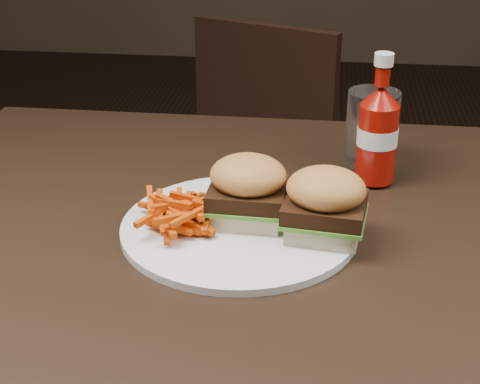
# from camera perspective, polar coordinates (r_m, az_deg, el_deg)

# --- Properties ---
(dining_table) EXTENTS (1.20, 0.80, 0.04)m
(dining_table) POSITION_cam_1_polar(r_m,az_deg,el_deg) (0.93, 7.11, -4.11)
(dining_table) COLOR black
(dining_table) RESTS_ON ground
(chair_far) EXTENTS (0.49, 0.49, 0.04)m
(chair_far) POSITION_cam_1_polar(r_m,az_deg,el_deg) (1.91, 4.18, 2.17)
(chair_far) COLOR black
(chair_far) RESTS_ON ground
(plate) EXTENTS (0.29, 0.29, 0.01)m
(plate) POSITION_cam_1_polar(r_m,az_deg,el_deg) (0.91, -0.08, -2.81)
(plate) COLOR white
(plate) RESTS_ON dining_table
(sandwich_half_a) EXTENTS (0.09, 0.08, 0.02)m
(sandwich_half_a) POSITION_cam_1_polar(r_m,az_deg,el_deg) (0.92, 0.62, -1.52)
(sandwich_half_a) COLOR beige
(sandwich_half_a) RESTS_ON plate
(sandwich_half_b) EXTENTS (0.09, 0.09, 0.02)m
(sandwich_half_b) POSITION_cam_1_polar(r_m,az_deg,el_deg) (0.89, 6.53, -2.64)
(sandwich_half_b) COLOR beige
(sandwich_half_b) RESTS_ON plate
(fries_pile) EXTENTS (0.12, 0.12, 0.04)m
(fries_pile) POSITION_cam_1_polar(r_m,az_deg,el_deg) (0.91, -4.68, -1.29)
(fries_pile) COLOR #AF3700
(fries_pile) RESTS_ON plate
(ketchup_bottle) EXTENTS (0.07, 0.07, 0.11)m
(ketchup_bottle) POSITION_cam_1_polar(r_m,az_deg,el_deg) (1.04, 10.56, 3.76)
(ketchup_bottle) COLOR #8F0D06
(ketchup_bottle) RESTS_ON dining_table
(tumbler) EXTENTS (0.09, 0.09, 0.12)m
(tumbler) POSITION_cam_1_polar(r_m,az_deg,el_deg) (1.10, 10.17, 4.66)
(tumbler) COLOR white
(tumbler) RESTS_ON dining_table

